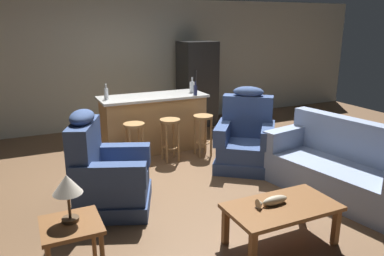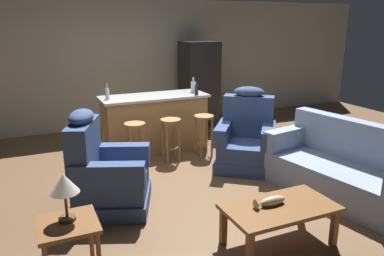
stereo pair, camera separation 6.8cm
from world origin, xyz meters
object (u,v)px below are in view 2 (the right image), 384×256
object	(u,v)px
end_table	(69,233)
table_lamp	(64,186)
bottle_wine_dark	(196,90)
recliner_near_island	(246,140)
bottle_short_amber	(193,87)
bar_stool_left	(135,136)
recliner_near_lamp	(105,174)
bottle_tall_green	(107,93)
coffee_table	(280,211)
fish_figurine	(270,202)
couch	(343,170)
bar_stool_right	(204,128)
refrigerator	(199,84)
kitchen_island	(155,123)
bar_stool_middle	(171,132)

from	to	relation	value
end_table	table_lamp	size ratio (longest dim) A/B	1.37
end_table	bottle_wine_dark	world-z (taller)	bottle_wine_dark
recliner_near_island	table_lamp	world-z (taller)	recliner_near_island
end_table	bottle_wine_dark	size ratio (longest dim) A/B	2.37
table_lamp	bottle_short_amber	distance (m)	3.87
bar_stool_left	bottle_wine_dark	world-z (taller)	bottle_wine_dark
recliner_near_lamp	bar_stool_left	distance (m)	1.36
table_lamp	bottle_tall_green	xyz separation A→B (m)	(0.98, 2.98, 0.18)
coffee_table	bottle_tall_green	bearing A→B (deg)	106.19
fish_figurine	table_lamp	world-z (taller)	table_lamp
fish_figurine	end_table	distance (m)	1.86
coffee_table	fish_figurine	world-z (taller)	fish_figurine
couch	bottle_wine_dark	size ratio (longest dim) A/B	8.56
coffee_table	bottle_short_amber	xyz separation A→B (m)	(0.55, 3.26, 0.69)
bar_stool_right	fish_figurine	bearing A→B (deg)	-101.91
couch	table_lamp	distance (m)	3.40
end_table	refrigerator	size ratio (longest dim) A/B	0.32
fish_figurine	bottle_wine_dark	distance (m)	3.08
coffee_table	bottle_tall_green	xyz separation A→B (m)	(-0.95, 3.28, 0.68)
table_lamp	fish_figurine	bearing A→B (deg)	-7.97
recliner_near_lamp	bottle_wine_dark	bearing A→B (deg)	61.16
kitchen_island	end_table	bearing A→B (deg)	-120.40
coffee_table	end_table	distance (m)	1.96
end_table	bottle_wine_dark	distance (m)	3.72
bottle_tall_green	fish_figurine	bearing A→B (deg)	-75.07
recliner_near_lamp	recliner_near_island	xyz separation A→B (m)	(2.22, 0.46, 0.00)
recliner_near_island	bottle_wine_dark	bearing A→B (deg)	-125.06
fish_figurine	recliner_near_island	xyz separation A→B (m)	(0.92, 1.89, -0.04)
bar_stool_left	bottle_tall_green	distance (m)	0.89
recliner_near_lamp	bottle_short_amber	xyz separation A→B (m)	(1.95, 1.79, 0.63)
table_lamp	coffee_table	bearing A→B (deg)	-8.86
recliner_near_lamp	kitchen_island	distance (m)	2.17
recliner_near_lamp	recliner_near_island	bearing A→B (deg)	33.82
bottle_wine_dark	bottle_tall_green	bearing A→B (deg)	169.54
recliner_near_lamp	bottle_tall_green	distance (m)	1.96
kitchen_island	bar_stool_left	bearing A→B (deg)	-129.80
fish_figurine	bar_stool_left	size ratio (longest dim) A/B	0.50
kitchen_island	refrigerator	distance (m)	1.89
bar_stool_middle	bottle_wine_dark	distance (m)	0.92
bar_stool_left	bar_stool_right	size ratio (longest dim) A/B	1.00
couch	table_lamp	world-z (taller)	table_lamp
couch	recliner_near_lamp	distance (m)	2.95
recliner_near_island	bar_stool_right	size ratio (longest dim) A/B	1.76
end_table	bottle_tall_green	bearing A→B (deg)	71.86
bar_stool_middle	refrigerator	xyz separation A→B (m)	(1.35, 1.83, 0.41)
refrigerator	bottle_short_amber	xyz separation A→B (m)	(-0.68, -1.21, 0.17)
bottle_short_amber	coffee_table	bearing A→B (deg)	-99.59
kitchen_island	couch	bearing A→B (deg)	-59.43
recliner_near_island	bottle_wine_dark	world-z (taller)	recliner_near_island
fish_figurine	end_table	bearing A→B (deg)	173.23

